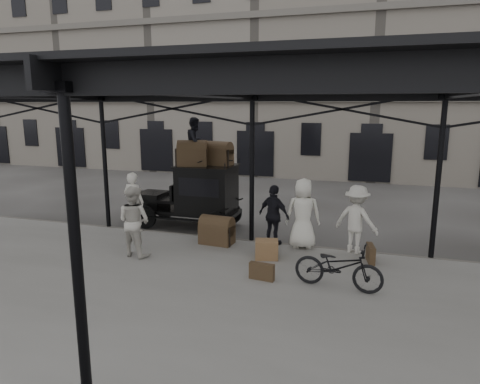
% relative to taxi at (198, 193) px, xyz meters
% --- Properties ---
extents(ground, '(120.00, 120.00, 0.00)m').
position_rel_taxi_xyz_m(ground, '(2.27, -3.32, -1.20)').
color(ground, '#383533').
rests_on(ground, ground).
extents(platform, '(28.00, 8.00, 0.15)m').
position_rel_taxi_xyz_m(platform, '(2.27, -5.32, -1.13)').
color(platform, slate).
rests_on(platform, ground).
extents(canopy, '(22.50, 9.00, 4.74)m').
position_rel_taxi_xyz_m(canopy, '(2.27, -5.04, 3.39)').
color(canopy, black).
rests_on(canopy, ground).
extents(building_frontage, '(64.00, 8.00, 14.00)m').
position_rel_taxi_xyz_m(building_frontage, '(2.27, 14.68, 5.80)').
color(building_frontage, slate).
rests_on(building_frontage, ground).
extents(taxi, '(3.65, 1.55, 2.18)m').
position_rel_taxi_xyz_m(taxi, '(0.00, 0.00, 0.00)').
color(taxi, black).
rests_on(taxi, ground).
extents(porter_left, '(0.73, 0.50, 1.93)m').
position_rel_taxi_xyz_m(porter_left, '(-1.60, -1.52, -0.09)').
color(porter_left, silver).
rests_on(porter_left, platform).
extents(porter_midleft, '(1.05, 0.89, 1.91)m').
position_rel_taxi_xyz_m(porter_midleft, '(-0.38, -3.51, -0.10)').
color(porter_midleft, beige).
rests_on(porter_midleft, platform).
extents(porter_centre, '(1.08, 0.80, 2.01)m').
position_rel_taxi_xyz_m(porter_centre, '(3.84, -1.52, -0.05)').
color(porter_centre, silver).
rests_on(porter_centre, platform).
extents(porter_official, '(1.12, 0.82, 1.77)m').
position_rel_taxi_xyz_m(porter_official, '(3.00, -1.52, -0.17)').
color(porter_official, black).
rests_on(porter_official, platform).
extents(porter_right, '(1.40, 1.12, 1.89)m').
position_rel_taxi_xyz_m(porter_right, '(5.30, -1.52, -0.11)').
color(porter_right, beige).
rests_on(porter_right, platform).
extents(bicycle, '(2.02, 0.91, 1.03)m').
position_rel_taxi_xyz_m(bicycle, '(5.05, -4.07, -0.54)').
color(bicycle, black).
rests_on(bicycle, platform).
extents(porter_roof, '(0.71, 0.85, 1.58)m').
position_rel_taxi_xyz_m(porter_roof, '(-0.03, -0.10, 1.77)').
color(porter_roof, black).
rests_on(porter_roof, taxi).
extents(steamer_trunk_roof_near, '(1.09, 0.85, 0.71)m').
position_rel_taxi_xyz_m(steamer_trunk_roof_near, '(-0.08, -0.25, 1.33)').
color(steamer_trunk_roof_near, '#44361F').
rests_on(steamer_trunk_roof_near, taxi).
extents(steamer_trunk_roof_far, '(0.98, 0.70, 0.66)m').
position_rel_taxi_xyz_m(steamer_trunk_roof_far, '(0.67, 0.20, 1.31)').
color(steamer_trunk_roof_far, '#44361F').
rests_on(steamer_trunk_roof_far, taxi).
extents(steamer_trunk_platform, '(1.00, 0.66, 0.70)m').
position_rel_taxi_xyz_m(steamer_trunk_platform, '(1.38, -1.92, -0.70)').
color(steamer_trunk_platform, '#44361F').
rests_on(steamer_trunk_platform, platform).
extents(wicker_hamper, '(0.70, 0.59, 0.50)m').
position_rel_taxi_xyz_m(wicker_hamper, '(3.08, -2.70, -0.80)').
color(wicker_hamper, '#906542').
rests_on(wicker_hamper, platform).
extents(suitcase_upright, '(0.26, 0.62, 0.45)m').
position_rel_taxi_xyz_m(suitcase_upright, '(5.72, -2.14, -0.83)').
color(suitcase_upright, '#44361F').
rests_on(suitcase_upright, platform).
extents(suitcase_flat, '(0.61, 0.22, 0.40)m').
position_rel_taxi_xyz_m(suitcase_flat, '(3.32, -4.11, -0.85)').
color(suitcase_flat, '#44361F').
rests_on(suitcase_flat, platform).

